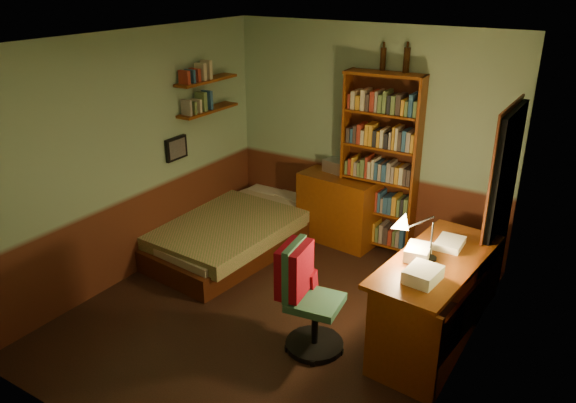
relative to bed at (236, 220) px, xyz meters
The scene contains 22 objects.
floor 1.57m from the bed, 39.18° to the right, with size 3.50×4.00×0.02m, color black.
ceiling 2.74m from the bed, 39.18° to the right, with size 3.50×4.00×0.02m, color silver.
wall_back 1.85m from the bed, 41.15° to the left, with size 3.50×0.02×2.60m, color gray.
wall_left 1.48m from the bed, 120.44° to the right, with size 0.02×4.00×2.60m, color gray.
wall_right 3.25m from the bed, 18.20° to the right, with size 0.02×4.00×2.60m, color gray.
wall_front 3.35m from the bed, 68.23° to the right, with size 3.50×0.02×2.60m, color gray.
doorway 3.00m from the bed, ahead, with size 0.06×0.90×2.00m, color black.
door_trim 2.97m from the bed, ahead, with size 0.02×0.98×2.08m, color #3A1709.
bed is the anchor object (origin of this frame).
dresser 1.26m from the bed, 39.24° to the left, with size 0.95×0.48×0.84m, color #6C300D.
mini_stereo 1.39m from the bed, 47.00° to the left, with size 0.28×0.21×0.15m, color #B2B2B7.
bookshelf 1.83m from the bed, 31.50° to the left, with size 0.90×0.28×2.10m, color #6C300D.
bottle_left 2.52m from the bed, 36.20° to the left, with size 0.07×0.07×0.24m, color black.
bottle_right 2.68m from the bed, 31.38° to the left, with size 0.07×0.07×0.26m, color black.
desk 2.70m from the bed, 12.68° to the right, with size 0.65×1.57×0.84m, color #6C300D.
paper_stack 2.62m from the bed, 15.17° to the right, with size 0.20×0.27×0.11m, color silver.
desk_lamp 2.77m from the bed, 13.96° to the right, with size 0.19×0.19×0.64m, color black.
office_chair 2.18m from the bed, 34.64° to the right, with size 0.43×0.37×0.85m, color #326449.
red_jacket 2.19m from the bed, 30.70° to the right, with size 0.21×0.39×0.46m, color maroon.
wall_shelf_lower 1.34m from the bed, 163.89° to the left, with size 0.20×0.90×0.03m, color #6C300D.
wall_shelf_upper 1.68m from the bed, 163.89° to the left, with size 0.20×0.90×0.03m, color #6C300D.
framed_picture 1.12m from the bed, 145.08° to the right, with size 0.04×0.32×0.26m, color black.
Camera 1 is at (2.60, -3.91, 3.15)m, focal length 35.00 mm.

